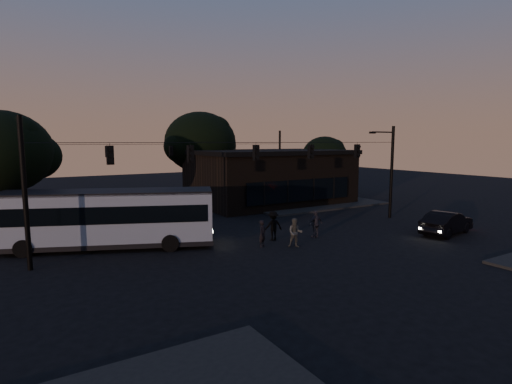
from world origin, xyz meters
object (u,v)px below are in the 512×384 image
building (270,176)px  pedestrian_d (273,226)px  pedestrian_a (263,233)px  pedestrian_b (295,233)px  car (447,223)px  pedestrian_c (316,224)px  bus (108,216)px

building → pedestrian_d: building is taller
pedestrian_a → pedestrian_b: size_ratio=0.91×
car → pedestrian_c: size_ratio=2.68×
car → pedestrian_a: size_ratio=2.98×
pedestrian_c → pedestrian_d: (-2.84, 0.79, 0.05)m
pedestrian_a → pedestrian_b: (1.59, -1.12, 0.08)m
pedestrian_b → pedestrian_c: bearing=59.0°
pedestrian_a → pedestrian_d: (1.40, 0.95, 0.14)m
pedestrian_c → bus: bearing=-20.5°
pedestrian_a → pedestrian_c: pedestrian_c is taller
pedestrian_d → pedestrian_a: bearing=42.5°
building → pedestrian_a: bearing=-124.9°
car → pedestrian_c: pedestrian_c is taller
car → pedestrian_a: pedestrian_a is taller
building → bus: building is taller
building → bus: bearing=-151.3°
pedestrian_a → pedestrian_d: size_ratio=0.85×
building → pedestrian_c: 15.28m
car → pedestrian_c: 9.06m
building → pedestrian_d: bearing=-122.7°
pedestrian_b → car: bearing=19.3°
car → pedestrian_b: size_ratio=2.72×
building → pedestrian_b: bearing=-118.5°
pedestrian_b → building: bearing=94.7°
pedestrian_d → pedestrian_c: bearing=172.7°
pedestrian_c → pedestrian_d: bearing=-16.4°
car → bus: bearing=58.1°
pedestrian_b → pedestrian_d: (-0.19, 2.07, 0.07)m
pedestrian_b → pedestrian_d: 2.08m
pedestrian_a → pedestrian_c: (4.24, 0.16, 0.09)m
building → pedestrian_c: (-5.68, -14.06, -1.81)m
car → pedestrian_d: pedestrian_d is taller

